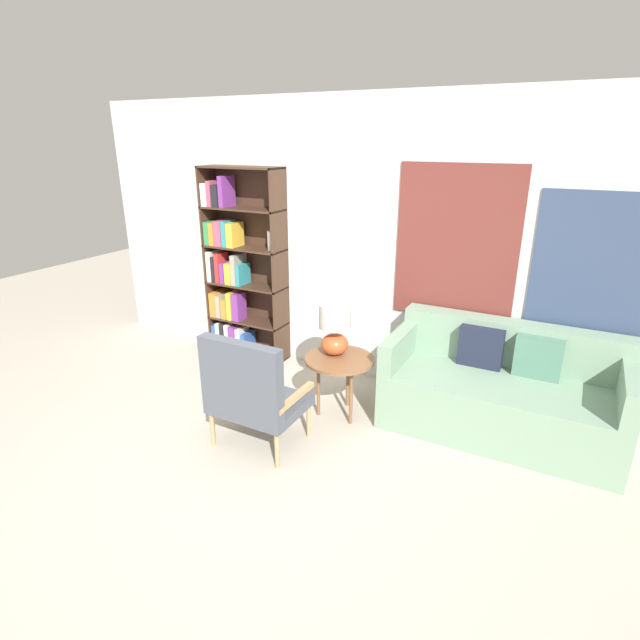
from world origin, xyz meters
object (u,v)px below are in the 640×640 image
object	(u,v)px
couch	(501,392)
armchair	(250,390)
table_lamp	(335,328)
bookshelf	(236,273)
side_table	(339,364)

from	to	relation	value
couch	armchair	bearing A→B (deg)	-143.90
couch	table_lamp	xyz separation A→B (m)	(-1.36, -0.37, 0.45)
table_lamp	armchair	bearing A→B (deg)	-109.65
bookshelf	armchair	size ratio (longest dim) A/B	2.16
bookshelf	table_lamp	world-z (taller)	bookshelf
couch	side_table	world-z (taller)	couch
bookshelf	side_table	xyz separation A→B (m)	(1.59, -0.70, -0.43)
armchair	couch	world-z (taller)	armchair
armchair	side_table	distance (m)	0.87
armchair	couch	distance (m)	2.06
bookshelf	table_lamp	distance (m)	1.65
bookshelf	side_table	world-z (taller)	bookshelf
bookshelf	couch	distance (m)	2.94
armchair	side_table	world-z (taller)	armchair
bookshelf	table_lamp	bearing A→B (deg)	-22.96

